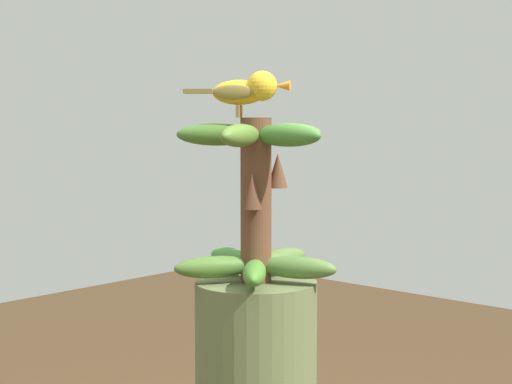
{
  "coord_description": "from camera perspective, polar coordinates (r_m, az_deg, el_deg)",
  "views": [
    {
      "loc": [
        -0.97,
        1.07,
        1.25
      ],
      "look_at": [
        0.0,
        0.0,
        1.12
      ],
      "focal_mm": 59.32,
      "sensor_mm": 36.0,
      "label": 1
    }
  ],
  "objects": [
    {
      "name": "banana_bunch",
      "position": [
        1.45,
        0.03,
        -0.49
      ],
      "size": [
        0.29,
        0.28,
        0.28
      ],
      "color": "brown",
      "rests_on": "banana_tree"
    },
    {
      "name": "perched_bird",
      "position": [
        1.44,
        -0.56,
        6.91
      ],
      "size": [
        0.17,
        0.11,
        0.08
      ],
      "color": "#C68933",
      "rests_on": "banana_bunch"
    }
  ]
}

